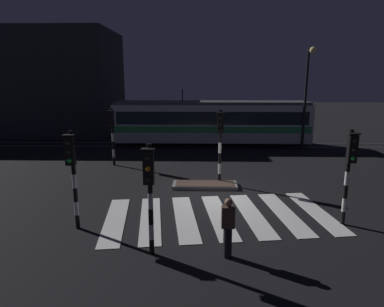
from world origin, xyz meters
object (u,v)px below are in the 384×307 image
(traffic_light_corner_near_left, at_px, (72,166))
(pedestrian_waiting_at_kerb, at_px, (228,228))
(tram, at_px, (211,122))
(traffic_light_median_centre, at_px, (220,136))
(traffic_light_corner_near_right, at_px, (350,164))
(traffic_light_corner_far_left, at_px, (112,129))
(street_lamp_trackside_right, at_px, (307,86))
(traffic_light_kerb_mid_left, at_px, (149,184))

(traffic_light_corner_near_left, xyz_separation_m, pedestrian_waiting_at_kerb, (4.79, -1.62, -1.27))
(traffic_light_corner_near_left, xyz_separation_m, tram, (4.82, 14.60, -0.40))
(traffic_light_median_centre, height_order, traffic_light_corner_near_right, traffic_light_median_centre)
(traffic_light_corner_far_left, bearing_deg, pedestrian_waiting_at_kerb, -60.22)
(street_lamp_trackside_right, distance_m, tram, 7.05)
(pedestrian_waiting_at_kerb, bearing_deg, traffic_light_median_centre, 88.84)
(traffic_light_corner_near_left, distance_m, tram, 15.38)
(traffic_light_kerb_mid_left, bearing_deg, traffic_light_corner_near_right, 19.21)
(traffic_light_kerb_mid_left, distance_m, tram, 16.35)
(traffic_light_corner_near_left, xyz_separation_m, traffic_light_corner_far_left, (-0.92, 8.35, -0.01))
(traffic_light_corner_near_right, bearing_deg, traffic_light_corner_near_left, -176.48)
(traffic_light_corner_far_left, relative_size, traffic_light_kerb_mid_left, 1.02)
(tram, bearing_deg, traffic_light_corner_near_left, -108.26)
(pedestrian_waiting_at_kerb, bearing_deg, traffic_light_kerb_mid_left, 179.59)
(traffic_light_corner_near_right, distance_m, tram, 14.63)
(traffic_light_median_centre, relative_size, street_lamp_trackside_right, 0.51)
(traffic_light_corner_far_left, xyz_separation_m, pedestrian_waiting_at_kerb, (5.71, -9.97, -1.26))
(traffic_light_kerb_mid_left, bearing_deg, tram, 82.50)
(traffic_light_corner_near_right, relative_size, traffic_light_kerb_mid_left, 1.03)
(traffic_light_corner_near_right, relative_size, tram, 0.23)
(traffic_light_corner_near_right, bearing_deg, traffic_light_median_centre, 131.62)
(traffic_light_corner_far_left, bearing_deg, tram, 47.46)
(traffic_light_corner_near_left, relative_size, traffic_light_corner_near_right, 1.00)
(street_lamp_trackside_right, bearing_deg, traffic_light_corner_near_left, -130.58)
(traffic_light_median_centre, bearing_deg, pedestrian_waiting_at_kerb, -91.16)
(traffic_light_corner_near_left, height_order, tram, tram)
(traffic_light_median_centre, distance_m, traffic_light_corner_near_right, 5.93)
(pedestrian_waiting_at_kerb, bearing_deg, traffic_light_corner_near_right, 28.05)
(traffic_light_corner_near_left, relative_size, traffic_light_kerb_mid_left, 1.03)
(traffic_light_median_centre, xyz_separation_m, traffic_light_corner_near_right, (3.94, -4.43, -0.14))
(traffic_light_corner_far_left, xyz_separation_m, street_lamp_trackside_right, (12.09, 4.70, 2.24))
(traffic_light_median_centre, xyz_separation_m, pedestrian_waiting_at_kerb, (-0.13, -6.60, -1.41))
(traffic_light_median_centre, relative_size, pedestrian_waiting_at_kerb, 2.03)
(pedestrian_waiting_at_kerb, bearing_deg, traffic_light_corner_far_left, 119.78)
(traffic_light_median_centre, xyz_separation_m, traffic_light_corner_far_left, (-5.84, 3.37, -0.16))
(traffic_light_kerb_mid_left, relative_size, pedestrian_waiting_at_kerb, 1.85)
(traffic_light_corner_far_left, distance_m, street_lamp_trackside_right, 13.16)
(traffic_light_kerb_mid_left, xyz_separation_m, tram, (2.13, 16.21, -0.34))
(traffic_light_median_centre, relative_size, tram, 0.24)
(traffic_light_kerb_mid_left, height_order, tram, tram)
(traffic_light_corner_near_right, bearing_deg, pedestrian_waiting_at_kerb, -151.95)
(traffic_light_corner_near_left, height_order, traffic_light_corner_near_right, traffic_light_corner_near_left)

